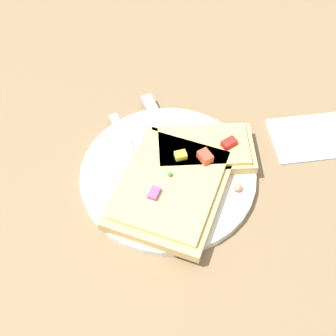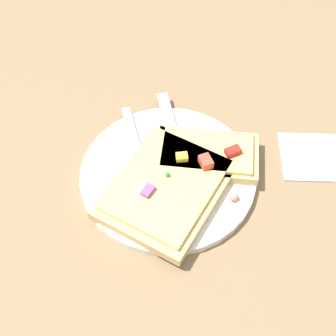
# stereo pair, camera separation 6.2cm
# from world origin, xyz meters

# --- Properties ---
(ground_plane) EXTENTS (4.00, 4.00, 0.00)m
(ground_plane) POSITION_xyz_m (0.00, 0.00, 0.00)
(ground_plane) COLOR #7F6647
(plate) EXTENTS (0.24, 0.24, 0.01)m
(plate) POSITION_xyz_m (0.00, 0.00, 0.01)
(plate) COLOR silver
(plate) RESTS_ON ground
(fork) EXTENTS (0.08, 0.21, 0.01)m
(fork) POSITION_xyz_m (-0.03, -0.00, 0.01)
(fork) COLOR #B7B7BC
(fork) RESTS_ON plate
(knife) EXTENTS (0.06, 0.19, 0.01)m
(knife) POSITION_xyz_m (0.00, 0.06, 0.01)
(knife) COLOR #B7B7BC
(knife) RESTS_ON plate
(pizza_slice_main) EXTENTS (0.19, 0.21, 0.03)m
(pizza_slice_main) POSITION_xyz_m (-0.00, -0.03, 0.02)
(pizza_slice_main) COLOR tan
(pizza_slice_main) RESTS_ON plate
(pizza_slice_corner) EXTENTS (0.14, 0.09, 0.03)m
(pizza_slice_corner) POSITION_xyz_m (0.05, 0.03, 0.02)
(pizza_slice_corner) COLOR tan
(pizza_slice_corner) RESTS_ON plate
(crumb_scatter) EXTENTS (0.16, 0.06, 0.01)m
(crumb_scatter) POSITION_xyz_m (0.04, -0.02, 0.02)
(crumb_scatter) COLOR #DFAF5F
(crumb_scatter) RESTS_ON plate
(napkin) EXTENTS (0.14, 0.08, 0.01)m
(napkin) POSITION_xyz_m (0.23, 0.04, 0.00)
(napkin) COLOR silver
(napkin) RESTS_ON ground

